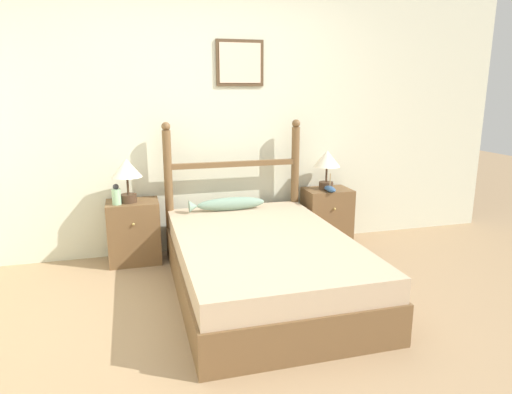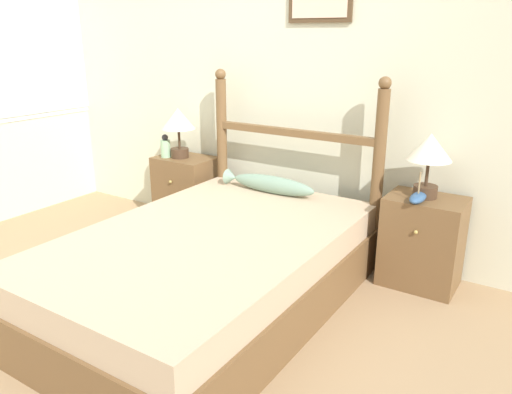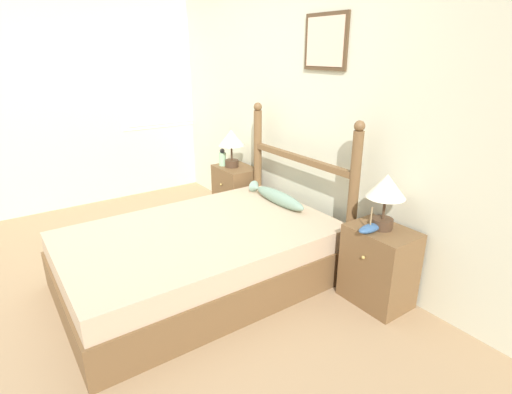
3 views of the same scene
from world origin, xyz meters
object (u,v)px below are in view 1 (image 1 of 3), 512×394
(table_lamp_right, at_px, (327,162))
(nightstand_left, at_px, (134,232))
(bottle, at_px, (116,195))
(fish_pillow, at_px, (227,204))
(model_boat, at_px, (330,189))
(table_lamp_left, at_px, (127,172))
(bed, at_px, (263,265))
(nightstand_right, at_px, (327,216))

(table_lamp_right, bearing_deg, nightstand_left, -179.81)
(bottle, relative_size, fish_pillow, 0.26)
(model_boat, distance_m, fish_pillow, 1.04)
(table_lamp_left, height_order, fish_pillow, table_lamp_left)
(table_lamp_right, bearing_deg, fish_pillow, -173.81)
(bed, height_order, model_boat, model_boat)
(bed, bearing_deg, fish_pillow, 97.13)
(table_lamp_left, bearing_deg, bottle, -151.93)
(nightstand_right, distance_m, bottle, 2.09)
(bed, height_order, fish_pillow, fish_pillow)
(table_lamp_left, distance_m, fish_pillow, 0.95)
(table_lamp_right, xyz_separation_m, model_boat, (-0.01, -0.12, -0.25))
(nightstand_left, relative_size, table_lamp_left, 1.47)
(bed, relative_size, nightstand_right, 3.55)
(bed, height_order, nightstand_left, nightstand_left)
(nightstand_right, xyz_separation_m, bottle, (-2.06, -0.08, 0.37))
(bottle, xyz_separation_m, fish_pillow, (0.99, -0.03, -0.14))
(model_boat, bearing_deg, nightstand_right, 75.95)
(model_boat, bearing_deg, bed, -138.60)
(nightstand_right, bearing_deg, table_lamp_right, 159.59)
(bed, bearing_deg, table_lamp_left, 137.46)
(table_lamp_left, distance_m, bottle, 0.23)
(bed, xyz_separation_m, nightstand_left, (-0.96, 0.93, 0.06))
(nightstand_right, bearing_deg, fish_pillow, -174.25)
(bed, height_order, table_lamp_right, table_lamp_right)
(bed, distance_m, table_lamp_left, 1.49)
(table_lamp_left, relative_size, fish_pillow, 0.55)
(bed, bearing_deg, nightstand_right, 44.12)
(nightstand_left, bearing_deg, model_boat, -3.28)
(nightstand_right, relative_size, bottle, 3.10)
(nightstand_left, relative_size, table_lamp_right, 1.47)
(fish_pillow, bearing_deg, bed, -82.87)
(table_lamp_right, relative_size, bottle, 2.12)
(nightstand_right, bearing_deg, model_boat, -104.05)
(nightstand_right, relative_size, table_lamp_right, 1.47)
(bed, relative_size, bottle, 11.03)
(fish_pillow, bearing_deg, model_boat, -0.08)
(nightstand_left, height_order, bottle, bottle)
(nightstand_right, distance_m, table_lamp_left, 2.04)
(nightstand_right, bearing_deg, bed, -135.88)
(bottle, bearing_deg, nightstand_left, 31.23)
(nightstand_left, distance_m, fish_pillow, 0.90)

